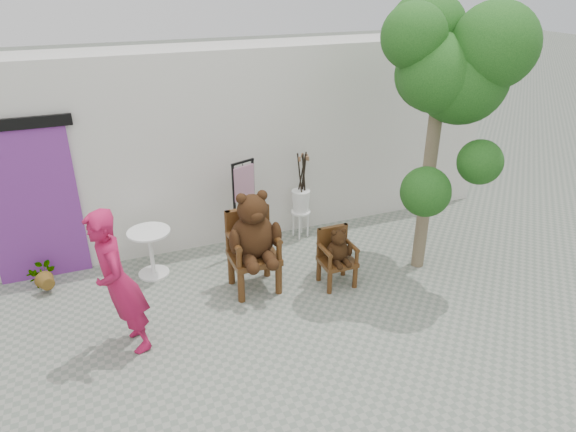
% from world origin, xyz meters
% --- Properties ---
extents(ground_plane, '(60.00, 60.00, 0.00)m').
position_xyz_m(ground_plane, '(0.00, 0.00, 0.00)').
color(ground_plane, gray).
rests_on(ground_plane, ground).
extents(back_wall, '(9.00, 1.00, 3.00)m').
position_xyz_m(back_wall, '(0.00, 3.10, 1.50)').
color(back_wall, silver).
rests_on(back_wall, ground).
extents(doorway, '(1.40, 0.11, 2.33)m').
position_xyz_m(doorway, '(-3.00, 2.58, 1.16)').
color(doorway, '#702B83').
rests_on(doorway, ground).
extents(chair_big, '(0.71, 0.76, 1.45)m').
position_xyz_m(chair_big, '(-0.32, 1.17, 0.81)').
color(chair_big, '#3C220D').
rests_on(chair_big, ground).
extents(chair_small, '(0.47, 0.46, 0.86)m').
position_xyz_m(chair_small, '(0.78, 0.85, 0.51)').
color(chair_small, '#3C220D').
rests_on(chair_small, ground).
extents(person, '(0.51, 0.70, 1.78)m').
position_xyz_m(person, '(-2.08, 0.52, 0.89)').
color(person, '#A51441').
rests_on(person, ground).
extents(cafe_table, '(0.60, 0.60, 0.70)m').
position_xyz_m(cafe_table, '(-1.57, 2.04, 0.44)').
color(cafe_table, white).
rests_on(cafe_table, ground).
extents(display_stand, '(0.54, 0.48, 1.51)m').
position_xyz_m(display_stand, '(-0.13, 2.15, 0.58)').
color(display_stand, black).
rests_on(display_stand, ground).
extents(stool_bucket, '(0.32, 0.32, 1.45)m').
position_xyz_m(stool_bucket, '(0.88, 2.35, 0.64)').
color(stool_bucket, white).
rests_on(stool_bucket, ground).
extents(tree, '(1.75, 2.00, 3.79)m').
position_xyz_m(tree, '(2.22, 0.81, 2.87)').
color(tree, brown).
rests_on(tree, ground).
extents(potted_plant, '(0.48, 0.44, 0.43)m').
position_xyz_m(potted_plant, '(-3.02, 2.21, 0.21)').
color(potted_plant, '#10380F').
rests_on(potted_plant, ground).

